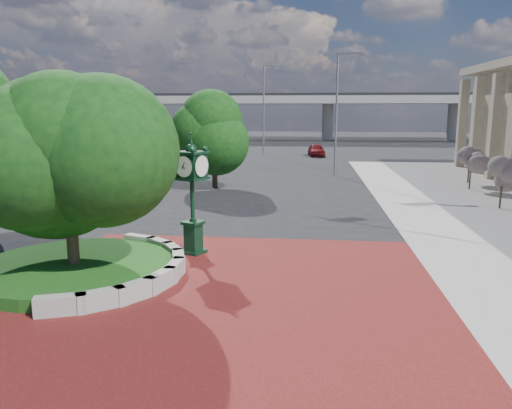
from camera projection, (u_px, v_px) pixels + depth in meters
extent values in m
plane|color=black|center=(233.00, 281.00, 15.02)|extent=(200.00, 200.00, 0.00)
cube|color=maroon|center=(228.00, 293.00, 14.04)|extent=(12.00, 12.00, 0.04)
cube|color=#9E9B93|center=(60.00, 306.00, 12.45)|extent=(1.29, 0.76, 0.54)
cube|color=#9E9B93|center=(101.00, 300.00, 12.81)|extent=(1.20, 1.04, 0.54)
cube|color=#9E9B93|center=(136.00, 291.00, 13.43)|extent=(1.00, 1.22, 0.54)
cube|color=#9E9B93|center=(161.00, 281.00, 14.24)|extent=(0.71, 1.30, 0.54)
cube|color=#9E9B93|center=(175.00, 271.00, 15.16)|extent=(0.35, 1.25, 0.54)
cube|color=#9E9B93|center=(178.00, 261.00, 16.11)|extent=(0.71, 1.30, 0.54)
cube|color=#9E9B93|center=(173.00, 253.00, 17.01)|extent=(1.00, 1.22, 0.54)
cube|color=#9E9B93|center=(160.00, 247.00, 17.77)|extent=(1.20, 1.04, 0.54)
cube|color=#9E9B93|center=(141.00, 243.00, 18.32)|extent=(1.29, 0.76, 0.54)
cylinder|color=#144112|center=(75.00, 269.00, 15.51)|extent=(6.10, 6.10, 0.40)
cube|color=#9E9B93|center=(298.00, 100.00, 82.13)|extent=(90.00, 12.00, 1.20)
cube|color=black|center=(298.00, 95.00, 81.98)|extent=(90.00, 12.00, 0.40)
cylinder|color=#9E9B93|center=(95.00, 121.00, 86.49)|extent=(1.80, 1.80, 6.00)
cylinder|color=#9E9B93|center=(209.00, 121.00, 84.38)|extent=(1.80, 1.80, 6.00)
cylinder|color=#9E9B93|center=(328.00, 122.00, 82.26)|extent=(1.80, 1.80, 6.00)
cylinder|color=#9E9B93|center=(453.00, 122.00, 80.14)|extent=(1.80, 1.80, 6.00)
cylinder|color=#38281C|center=(73.00, 242.00, 15.34)|extent=(0.36, 0.36, 2.17)
sphere|color=#0F3712|center=(66.00, 156.00, 14.84)|extent=(5.20, 5.20, 5.20)
cylinder|color=#38281C|center=(215.00, 173.00, 32.83)|extent=(0.36, 0.36, 1.92)
sphere|color=#0F3712|center=(214.00, 138.00, 32.40)|extent=(4.40, 4.40, 4.40)
cube|color=black|center=(194.00, 252.00, 17.84)|extent=(0.95, 0.95, 0.14)
cube|color=black|center=(193.00, 237.00, 17.74)|extent=(0.65, 0.65, 0.99)
cube|color=black|center=(193.00, 223.00, 17.64)|extent=(0.83, 0.83, 0.11)
cylinder|color=black|center=(192.00, 200.00, 17.48)|extent=(0.15, 0.15, 1.52)
cube|color=black|center=(192.00, 165.00, 17.25)|extent=(1.07, 1.07, 0.81)
cylinder|color=white|center=(184.00, 167.00, 16.90)|extent=(0.67, 0.35, 0.72)
cylinder|color=white|center=(199.00, 164.00, 17.61)|extent=(0.67, 0.35, 0.72)
cylinder|color=white|center=(182.00, 165.00, 17.46)|extent=(0.35, 0.67, 0.72)
cylinder|color=white|center=(201.00, 166.00, 17.04)|extent=(0.35, 0.67, 0.72)
sphere|color=black|center=(191.00, 149.00, 17.15)|extent=(0.39, 0.39, 0.39)
cone|color=black|center=(191.00, 141.00, 17.09)|extent=(0.16, 0.16, 0.45)
imported|color=maroon|center=(316.00, 150.00, 54.39)|extent=(2.03, 4.13, 1.35)
cylinder|color=slate|center=(336.00, 116.00, 37.72)|extent=(0.16, 0.16, 9.10)
cube|color=slate|center=(351.00, 53.00, 36.57)|extent=(1.81, 0.55, 0.12)
cube|color=slate|center=(362.00, 54.00, 36.33)|extent=(0.55, 0.36, 0.15)
cylinder|color=slate|center=(264.00, 111.00, 55.13)|extent=(0.17, 0.17, 9.74)
cube|color=slate|center=(273.00, 65.00, 54.08)|extent=(1.95, 0.22, 0.13)
cube|color=slate|center=(281.00, 66.00, 53.98)|extent=(0.55, 0.29, 0.16)
cylinder|color=#38281C|center=(500.00, 198.00, 25.69)|extent=(0.10, 0.10, 1.20)
sphere|color=#AC5695|center=(502.00, 178.00, 25.50)|extent=(1.20, 1.20, 1.20)
cylinder|color=#38281C|center=(470.00, 180.00, 31.89)|extent=(0.10, 0.10, 1.20)
sphere|color=#AC5695|center=(471.00, 165.00, 31.70)|extent=(1.20, 1.20, 1.20)
cylinder|color=#38281C|center=(468.00, 175.00, 34.61)|extent=(0.10, 0.10, 1.20)
sphere|color=#AC5695|center=(469.00, 160.00, 34.42)|extent=(1.20, 1.20, 1.20)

